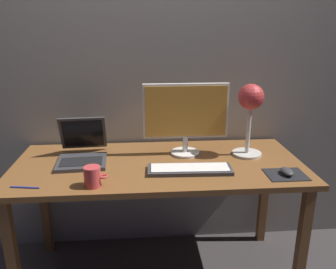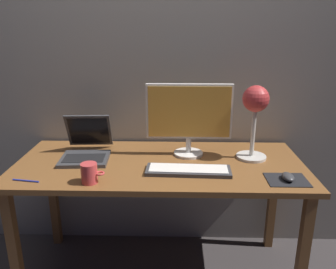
% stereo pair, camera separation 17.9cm
% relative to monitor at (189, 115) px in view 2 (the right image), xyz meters
% --- Properties ---
extents(back_wall, '(4.80, 0.06, 2.60)m').
position_rel_monitor_xyz_m(back_wall, '(-0.17, 0.28, 0.32)').
color(back_wall, gray).
rests_on(back_wall, ground).
extents(desk, '(1.60, 0.70, 0.74)m').
position_rel_monitor_xyz_m(desk, '(-0.17, -0.12, -0.32)').
color(desk, brown).
rests_on(desk, ground).
extents(monitor, '(0.49, 0.17, 0.42)m').
position_rel_monitor_xyz_m(monitor, '(0.00, 0.00, 0.00)').
color(monitor, silver).
rests_on(monitor, desk).
extents(keyboard_main, '(0.45, 0.16, 0.03)m').
position_rel_monitor_xyz_m(keyboard_main, '(-0.01, -0.25, -0.23)').
color(keyboard_main, '#38383A').
rests_on(keyboard_main, desk).
extents(laptop, '(0.28, 0.35, 0.23)m').
position_rel_monitor_xyz_m(laptop, '(-0.59, -0.03, -0.18)').
color(laptop, '#38383A').
rests_on(laptop, desk).
extents(desk_lamp, '(0.17, 0.17, 0.42)m').
position_rel_monitor_xyz_m(desk_lamp, '(0.36, -0.04, 0.06)').
color(desk_lamp, beige).
rests_on(desk_lamp, desk).
extents(mousepad, '(0.20, 0.16, 0.00)m').
position_rel_monitor_xyz_m(mousepad, '(0.48, -0.33, -0.24)').
color(mousepad, black).
rests_on(mousepad, desk).
extents(mouse, '(0.06, 0.10, 0.03)m').
position_rel_monitor_xyz_m(mouse, '(0.48, -0.34, -0.22)').
color(mouse, '#38383A').
rests_on(mouse, mousepad).
extents(coffee_mug, '(0.11, 0.08, 0.10)m').
position_rel_monitor_xyz_m(coffee_mug, '(-0.49, -0.39, -0.19)').
color(coffee_mug, '#CC3F3F').
rests_on(coffee_mug, desk).
extents(pen, '(0.14, 0.03, 0.01)m').
position_rel_monitor_xyz_m(pen, '(-0.81, -0.38, -0.24)').
color(pen, '#2633A5').
rests_on(pen, desk).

